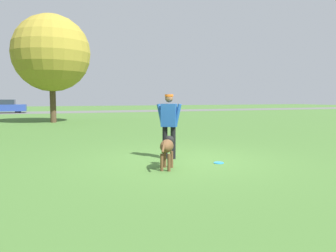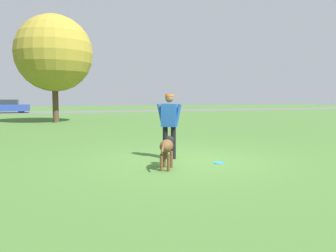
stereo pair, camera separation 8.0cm
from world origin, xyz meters
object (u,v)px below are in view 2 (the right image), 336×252
(dog, at_px, (167,147))
(frisbee, at_px, (219,163))
(person, at_px, (169,121))
(tree_mid_center, at_px, (54,53))
(parked_car_blue, at_px, (9,107))

(dog, distance_m, frisbee, 1.45)
(person, height_order, dog, person)
(tree_mid_center, height_order, parked_car_blue, tree_mid_center)
(dog, xyz_separation_m, frisbee, (1.37, 0.11, -0.48))
(person, bearing_deg, frisbee, -13.00)
(dog, distance_m, tree_mid_center, 16.09)
(person, bearing_deg, dog, -78.32)
(frisbee, xyz_separation_m, tree_mid_center, (-3.10, 15.41, 4.37))
(person, distance_m, tree_mid_center, 14.97)
(person, bearing_deg, tree_mid_center, 134.09)
(dog, bearing_deg, frisbee, -54.41)
(dog, xyz_separation_m, tree_mid_center, (-1.73, 15.52, 3.89))
(parked_car_blue, bearing_deg, tree_mid_center, -73.33)
(dog, relative_size, tree_mid_center, 0.14)
(person, height_order, parked_car_blue, person)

